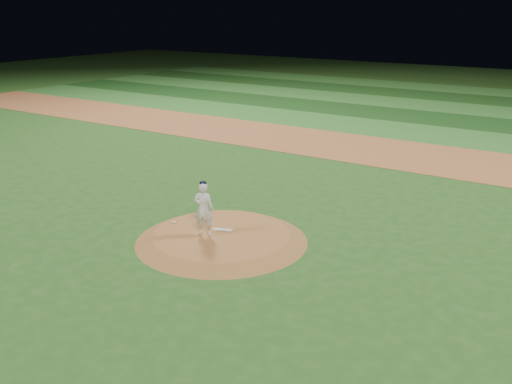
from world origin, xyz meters
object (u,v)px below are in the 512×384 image
Objects in this scene: pitchers_mound at (222,237)px; rosin_bag at (174,222)px; pitching_rubber at (222,230)px; pitcher_on_mound at (204,209)px.

rosin_bag reaches higher than pitchers_mound.
pitchers_mound is at bearing -78.81° from pitching_rubber.
pitcher_on_mound reaches higher than rosin_bag.
pitching_rubber is at bearing 66.28° from pitcher_on_mound.
pitcher_on_mound is (-0.41, -0.36, 1.00)m from pitchers_mound.
pitchers_mound is at bearing 41.69° from pitcher_on_mound.
pitching_rubber is 0.36× the size of pitcher_on_mound.
pitcher_on_mound is (1.47, -0.23, 0.85)m from rosin_bag.
pitching_rubber is (-0.14, 0.24, 0.14)m from pitchers_mound.
pitcher_on_mound is (-0.26, -0.60, 0.86)m from pitching_rubber.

